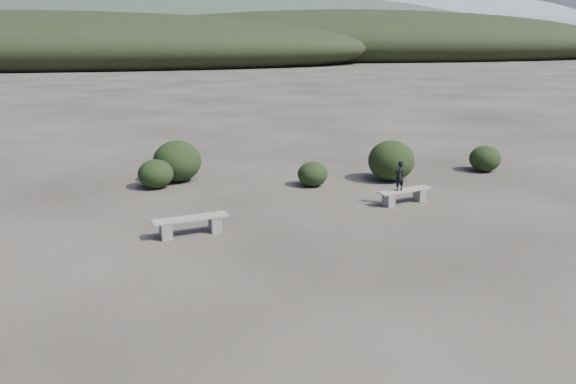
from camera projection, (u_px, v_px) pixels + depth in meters
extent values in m
plane|color=#2B2622|center=(348.00, 297.00, 10.46)|extent=(1200.00, 1200.00, 0.00)
cube|color=slate|center=(166.00, 231.00, 13.41)|extent=(0.33, 0.41, 0.41)
cube|color=slate|center=(215.00, 224.00, 13.90)|extent=(0.33, 0.41, 0.41)
cube|color=gray|center=(190.00, 218.00, 13.59)|extent=(1.88, 0.81, 0.05)
cube|color=slate|center=(389.00, 200.00, 16.00)|extent=(0.32, 0.38, 0.38)
cube|color=slate|center=(420.00, 195.00, 16.50)|extent=(0.32, 0.38, 0.38)
cube|color=gray|center=(405.00, 190.00, 16.19)|extent=(1.72, 0.83, 0.05)
imported|color=black|center=(400.00, 176.00, 15.97)|extent=(0.36, 0.29, 0.87)
ellipsoid|color=black|center=(156.00, 174.00, 17.88)|extent=(1.13, 1.13, 0.92)
ellipsoid|color=black|center=(177.00, 161.00, 18.67)|extent=(1.59, 1.59, 1.37)
ellipsoid|color=black|center=(313.00, 174.00, 18.13)|extent=(0.98, 0.98, 0.79)
ellipsoid|color=black|center=(391.00, 161.00, 18.77)|extent=(1.54, 1.54, 1.35)
ellipsoid|color=black|center=(485.00, 159.00, 20.10)|extent=(1.11, 1.11, 0.92)
ellipsoid|color=black|center=(41.00, 49.00, 90.59)|extent=(110.00, 40.00, 12.00)
ellipsoid|color=black|center=(360.00, 44.00, 119.99)|extent=(120.00, 44.00, 14.00)
ellipsoid|color=#323D33|center=(190.00, 34.00, 160.58)|extent=(190.00, 64.00, 24.00)
ellipsoid|color=slate|center=(316.00, 27.00, 304.34)|extent=(340.00, 110.00, 44.00)
ellipsoid|color=#9198A3|center=(139.00, 24.00, 380.72)|extent=(460.00, 140.00, 56.00)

